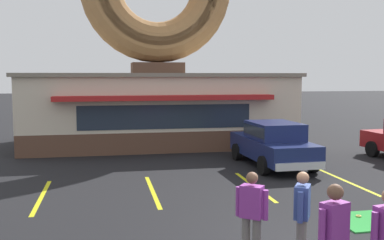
{
  "coord_description": "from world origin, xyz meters",
  "views": [
    {
      "loc": [
        -3.68,
        -7.39,
        3.25
      ],
      "look_at": [
        -1.26,
        5.0,
        2.0
      ],
      "focal_mm": 42.0,
      "sensor_mm": 36.0,
      "label": 1
    }
  ],
  "objects_px": {
    "pedestrian_blue_sweater_man": "(302,213)",
    "pedestrian_leather_jacket_man": "(252,212)",
    "trash_bin": "(42,144)",
    "pedestrian_hooded_kid": "(334,238)",
    "car_navy": "(273,142)",
    "golf_ball": "(383,221)"
  },
  "relations": [
    {
      "from": "pedestrian_blue_sweater_man",
      "to": "pedestrian_leather_jacket_man",
      "type": "bearing_deg",
      "value": 165.64
    },
    {
      "from": "trash_bin",
      "to": "pedestrian_hooded_kid",
      "type": "bearing_deg",
      "value": -66.61
    },
    {
      "from": "car_navy",
      "to": "pedestrian_leather_jacket_man",
      "type": "relative_size",
      "value": 2.9
    },
    {
      "from": "pedestrian_hooded_kid",
      "to": "trash_bin",
      "type": "height_order",
      "value": "pedestrian_hooded_kid"
    },
    {
      "from": "pedestrian_leather_jacket_man",
      "to": "pedestrian_hooded_kid",
      "type": "bearing_deg",
      "value": -68.33
    },
    {
      "from": "pedestrian_blue_sweater_man",
      "to": "car_navy",
      "type": "bearing_deg",
      "value": 72.14
    },
    {
      "from": "pedestrian_blue_sweater_man",
      "to": "golf_ball",
      "type": "bearing_deg",
      "value": 30.54
    },
    {
      "from": "golf_ball",
      "to": "pedestrian_blue_sweater_man",
      "type": "distance_m",
      "value": 3.19
    },
    {
      "from": "pedestrian_leather_jacket_man",
      "to": "trash_bin",
      "type": "height_order",
      "value": "pedestrian_leather_jacket_man"
    },
    {
      "from": "trash_bin",
      "to": "golf_ball",
      "type": "bearing_deg",
      "value": -49.94
    },
    {
      "from": "pedestrian_blue_sweater_man",
      "to": "pedestrian_leather_jacket_man",
      "type": "xyz_separation_m",
      "value": [
        -0.84,
        0.22,
        -0.01
      ]
    },
    {
      "from": "pedestrian_blue_sweater_man",
      "to": "pedestrian_leather_jacket_man",
      "type": "height_order",
      "value": "pedestrian_blue_sweater_man"
    },
    {
      "from": "pedestrian_leather_jacket_man",
      "to": "trash_bin",
      "type": "xyz_separation_m",
      "value": [
        -5.02,
        11.47,
        -0.38
      ]
    },
    {
      "from": "car_navy",
      "to": "trash_bin",
      "type": "relative_size",
      "value": 4.73
    },
    {
      "from": "car_navy",
      "to": "pedestrian_hooded_kid",
      "type": "distance_m",
      "value": 9.86
    },
    {
      "from": "pedestrian_blue_sweater_man",
      "to": "pedestrian_hooded_kid",
      "type": "height_order",
      "value": "pedestrian_hooded_kid"
    },
    {
      "from": "golf_ball",
      "to": "pedestrian_leather_jacket_man",
      "type": "xyz_separation_m",
      "value": [
        -3.49,
        -1.35,
        0.82
      ]
    },
    {
      "from": "pedestrian_hooded_kid",
      "to": "pedestrian_leather_jacket_man",
      "type": "height_order",
      "value": "pedestrian_hooded_kid"
    },
    {
      "from": "golf_ball",
      "to": "pedestrian_leather_jacket_man",
      "type": "distance_m",
      "value": 3.83
    },
    {
      "from": "golf_ball",
      "to": "pedestrian_hooded_kid",
      "type": "xyz_separation_m",
      "value": [
        -2.83,
        -3.0,
        0.92
      ]
    },
    {
      "from": "car_navy",
      "to": "trash_bin",
      "type": "xyz_separation_m",
      "value": [
        -8.45,
        3.66,
        -0.37
      ]
    },
    {
      "from": "golf_ball",
      "to": "car_navy",
      "type": "distance_m",
      "value": 6.51
    }
  ]
}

